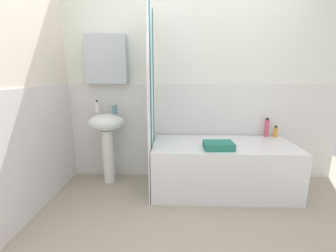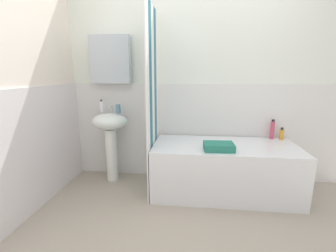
{
  "view_description": "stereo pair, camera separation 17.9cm",
  "coord_description": "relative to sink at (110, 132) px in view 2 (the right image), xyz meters",
  "views": [
    {
      "loc": [
        -0.2,
        -1.63,
        1.33
      ],
      "look_at": [
        -0.28,
        0.71,
        0.79
      ],
      "focal_mm": 24.78,
      "sensor_mm": 36.0,
      "label": 1
    },
    {
      "loc": [
        -0.02,
        -1.62,
        1.33
      ],
      "look_at": [
        -0.28,
        0.71,
        0.79
      ],
      "focal_mm": 24.78,
      "sensor_mm": 36.0,
      "label": 2
    }
  ],
  "objects": [
    {
      "name": "toothbrush_cup",
      "position": [
        0.1,
        0.03,
        0.28
      ],
      "size": [
        0.06,
        0.06,
        0.1
      ],
      "primitive_type": "cylinder",
      "color": "#557F99",
      "rests_on": "sink"
    },
    {
      "name": "shower_curtain",
      "position": [
        0.56,
        -0.17,
        0.37
      ],
      "size": [
        0.01,
        0.72,
        2.0
      ],
      "color": "white",
      "rests_on": "ground_plane"
    },
    {
      "name": "bathtub",
      "position": [
        1.36,
        -0.17,
        -0.35
      ],
      "size": [
        1.56,
        0.72,
        0.56
      ],
      "primitive_type": "cube",
      "color": "white",
      "rests_on": "ground_plane"
    },
    {
      "name": "towel_folded",
      "position": [
        1.27,
        -0.36,
        -0.03
      ],
      "size": [
        0.31,
        0.22,
        0.07
      ],
      "primitive_type": "cube",
      "rotation": [
        0.0,
        0.0,
        0.06
      ],
      "color": "#277663",
      "rests_on": "bathtub"
    },
    {
      "name": "wall_left_tiled",
      "position": [
        -0.55,
        -0.69,
        0.49
      ],
      "size": [
        0.07,
        1.81,
        2.4
      ],
      "color": "white",
      "rests_on": "ground_plane"
    },
    {
      "name": "wall_back_tiled",
      "position": [
        0.96,
        0.23,
        0.51
      ],
      "size": [
        3.6,
        0.18,
        2.4
      ],
      "color": "white",
      "rests_on": "ground_plane"
    },
    {
      "name": "soap_dispenser",
      "position": [
        -0.12,
        0.08,
        0.3
      ],
      "size": [
        0.05,
        0.05,
        0.16
      ],
      "color": "white",
      "rests_on": "sink"
    },
    {
      "name": "shampoo_bottle",
      "position": [
        1.94,
        0.14,
        0.05
      ],
      "size": [
        0.05,
        0.05,
        0.23
      ],
      "color": "#CD4967",
      "rests_on": "bathtub"
    },
    {
      "name": "body_wash_bottle",
      "position": [
        2.04,
        0.11,
        0.0
      ],
      "size": [
        0.05,
        0.05,
        0.15
      ],
      "color": "orange",
      "rests_on": "bathtub"
    },
    {
      "name": "faucet",
      "position": [
        -0.0,
        0.08,
        0.29
      ],
      "size": [
        0.03,
        0.12,
        0.12
      ],
      "color": "silver",
      "rests_on": "sink"
    },
    {
      "name": "sink",
      "position": [
        0.0,
        0.0,
        0.0
      ],
      "size": [
        0.44,
        0.34,
        0.85
      ],
      "color": "white",
      "rests_on": "ground_plane"
    },
    {
      "name": "ground_plane",
      "position": [
        1.02,
        -1.03,
        -0.65
      ],
      "size": [
        4.8,
        5.6,
        0.04
      ],
      "primitive_type": "cube",
      "color": "#A59988"
    }
  ]
}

